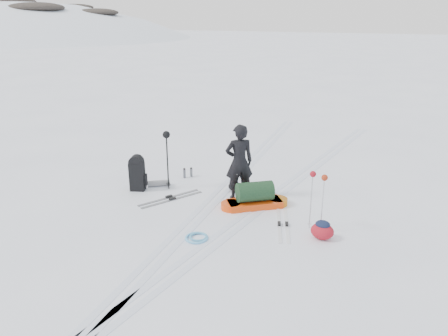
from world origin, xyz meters
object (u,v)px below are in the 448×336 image
Objects in this scene: pulk_sled at (255,197)px; expedition_rucksack at (140,174)px; ski_poles_black at (167,142)px; skier at (239,162)px.

pulk_sled is 1.67× the size of expedition_rucksack.
expedition_rucksack is at bearing 146.74° from pulk_sled.
skier is at bearing 1.58° from ski_poles_black.
pulk_sled is at bearing 112.03° from skier.
expedition_rucksack is 1.10m from ski_poles_black.
expedition_rucksack reaches higher than pulk_sled.
skier is at bearing 111.16° from pulk_sled.
pulk_sled is at bearing -15.61° from expedition_rucksack.
skier is 2.65m from expedition_rucksack.
skier is 1.21× the size of ski_poles_black.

